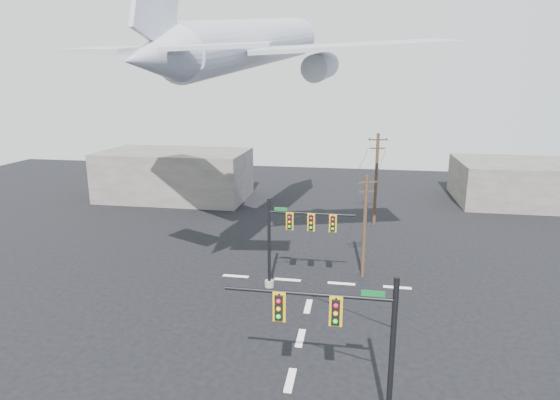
% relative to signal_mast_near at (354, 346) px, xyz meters
% --- Properties ---
extents(ground, '(120.00, 120.00, 0.00)m').
position_rel_signal_mast_near_xyz_m(ground, '(-3.03, 2.56, -3.75)').
color(ground, black).
rests_on(ground, ground).
extents(lane_markings, '(14.00, 21.20, 0.01)m').
position_rel_signal_mast_near_xyz_m(lane_markings, '(-3.03, 7.90, -3.74)').
color(lane_markings, white).
rests_on(lane_markings, ground).
extents(signal_mast_near, '(7.35, 0.76, 6.91)m').
position_rel_signal_mast_near_xyz_m(signal_mast_near, '(0.00, 0.00, 0.00)').
color(signal_mast_near, gray).
rests_on(signal_mast_near, ground).
extents(signal_mast_far, '(6.26, 0.72, 6.57)m').
position_rel_signal_mast_near_xyz_m(signal_mast_far, '(-4.65, 13.10, -0.03)').
color(signal_mast_far, gray).
rests_on(signal_mast_far, ground).
extents(utility_pole_a, '(1.48, 0.73, 7.87)m').
position_rel_signal_mast_near_xyz_m(utility_pole_a, '(0.49, 16.10, 0.37)').
color(utility_pole_a, '#48321F').
rests_on(utility_pole_a, ground).
extents(utility_pole_b, '(1.91, 0.42, 9.45)m').
position_rel_signal_mast_near_xyz_m(utility_pole_b, '(1.65, 29.91, 1.20)').
color(utility_pole_b, '#48321F').
rests_on(utility_pole_b, ground).
extents(power_lines, '(2.74, 13.81, 0.03)m').
position_rel_signal_mast_near_xyz_m(power_lines, '(1.07, 23.00, 4.28)').
color(power_lines, black).
extents(airliner, '(28.89, 30.79, 8.07)m').
position_rel_signal_mast_near_xyz_m(airliner, '(-8.20, 17.97, 13.31)').
color(airliner, '#AEB2BA').
extents(building_left, '(18.00, 10.00, 6.00)m').
position_rel_signal_mast_near_xyz_m(building_left, '(-23.03, 37.56, -0.75)').
color(building_left, slate).
rests_on(building_left, ground).
extents(building_right, '(14.00, 12.00, 5.00)m').
position_rel_signal_mast_near_xyz_m(building_right, '(18.97, 42.56, -1.25)').
color(building_right, slate).
rests_on(building_right, ground).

